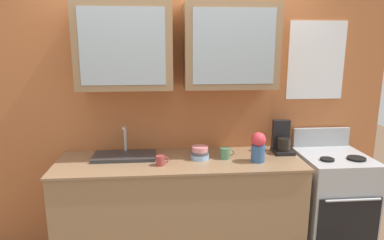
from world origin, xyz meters
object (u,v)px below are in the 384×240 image
at_px(cup_near_sink, 161,161).
at_px(coffee_maker, 282,141).
at_px(bowl_stack, 200,153).
at_px(vase, 258,147).
at_px(stove_range, 331,203).
at_px(sink_faucet, 125,155).
at_px(cup_near_bowls, 225,153).

bearing_deg(cup_near_sink, coffee_maker, 13.24).
distance_m(cup_near_sink, coffee_maker, 1.14).
bearing_deg(bowl_stack, vase, -13.25).
bearing_deg(stove_range, bowl_stack, 179.00).
bearing_deg(vase, bowl_stack, 166.75).
bearing_deg(cup_near_sink, sink_faucet, 144.94).
xyz_separation_m(stove_range, coffee_maker, (-0.44, 0.15, 0.56)).
relative_size(bowl_stack, cup_near_bowls, 1.30).
bearing_deg(sink_faucet, coffee_maker, 1.64).
xyz_separation_m(vase, coffee_maker, (0.29, 0.24, -0.02)).
distance_m(bowl_stack, cup_near_sink, 0.36).
height_order(bowl_stack, cup_near_bowls, bowl_stack).
bearing_deg(sink_faucet, cup_near_sink, -35.06).
height_order(vase, coffee_maker, coffee_maker).
xyz_separation_m(cup_near_sink, coffee_maker, (1.10, 0.26, 0.07)).
xyz_separation_m(stove_range, vase, (-0.73, -0.09, 0.59)).
bearing_deg(cup_near_bowls, sink_faucet, 173.59).
distance_m(cup_near_bowls, coffee_maker, 0.57).
bearing_deg(cup_near_sink, cup_near_bowls, 12.35).
bearing_deg(vase, coffee_maker, 39.45).
xyz_separation_m(stove_range, sink_faucet, (-1.85, 0.11, 0.48)).
height_order(stove_range, cup_near_bowls, stove_range).
relative_size(vase, cup_near_sink, 2.41).
height_order(cup_near_sink, cup_near_bowls, cup_near_bowls).
relative_size(sink_faucet, cup_near_bowls, 4.33).
bearing_deg(cup_near_bowls, coffee_maker, 14.15).
relative_size(sink_faucet, coffee_maker, 1.84).
xyz_separation_m(bowl_stack, vase, (0.48, -0.11, 0.08)).
distance_m(stove_range, vase, 0.94).
relative_size(sink_faucet, cup_near_sink, 5.11).
height_order(sink_faucet, cup_near_sink, sink_faucet).
relative_size(bowl_stack, vase, 0.64).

